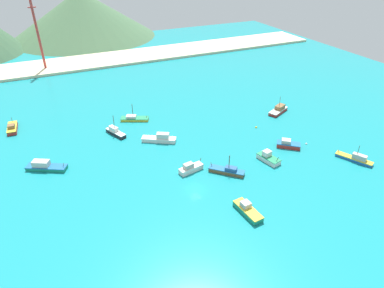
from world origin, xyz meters
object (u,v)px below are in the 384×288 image
object	(u,v)px
fishing_boat_10	(268,158)
fishing_boat_8	(45,166)
buoy_0	(256,127)
buoy_1	(306,144)
fishing_boat_7	(134,118)
fishing_boat_1	(288,144)
radio_tower	(38,32)
fishing_boat_6	(279,110)
fishing_boat_3	(356,158)
fishing_boat_2	(160,139)
fishing_boat_0	(227,171)
fishing_boat_9	(12,128)
fishing_boat_4	(115,132)
fishing_boat_11	(191,168)
fishing_boat_5	(248,210)

from	to	relation	value
fishing_boat_10	fishing_boat_8	bearing A→B (deg)	159.25
buoy_0	buoy_1	distance (m)	17.27
fishing_boat_10	fishing_boat_7	bearing A→B (deg)	124.20
fishing_boat_1	radio_tower	size ratio (longest dim) A/B	0.21
fishing_boat_6	fishing_boat_8	size ratio (longest dim) A/B	0.85
radio_tower	buoy_1	bearing A→B (deg)	-57.76
fishing_boat_1	buoy_0	size ratio (longest dim) A/B	10.49
fishing_boat_3	fishing_boat_2	bearing A→B (deg)	144.54
fishing_boat_0	fishing_boat_6	xyz separation A→B (m)	(35.39, 24.76, 0.17)
fishing_boat_8	fishing_boat_9	world-z (taller)	fishing_boat_9
fishing_boat_8	radio_tower	distance (m)	89.11
fishing_boat_8	radio_tower	xyz separation A→B (m)	(6.41, 87.29, 16.70)
fishing_boat_1	fishing_boat_2	xyz separation A→B (m)	(-33.90, 19.06, 0.09)
fishing_boat_3	radio_tower	distance (m)	141.06
fishing_boat_1	fishing_boat_3	distance (m)	18.76
fishing_boat_8	fishing_boat_9	xyz separation A→B (m)	(-8.16, 27.89, -0.10)
fishing_boat_4	radio_tower	distance (m)	79.49
fishing_boat_9	radio_tower	world-z (taller)	radio_tower
fishing_boat_4	radio_tower	bearing A→B (deg)	101.48
radio_tower	fishing_boat_9	bearing A→B (deg)	-103.78
fishing_boat_7	radio_tower	distance (m)	74.83
fishing_boat_2	fishing_boat_0	bearing A→B (deg)	-65.21
radio_tower	fishing_boat_4	bearing A→B (deg)	-78.52
fishing_boat_2	buoy_1	size ratio (longest dim) A/B	16.55
fishing_boat_11	fishing_boat_9	bearing A→B (deg)	134.02
fishing_boat_7	fishing_boat_10	size ratio (longest dim) A/B	1.36
fishing_boat_1	fishing_boat_9	xyz separation A→B (m)	(-75.44, 45.91, -0.07)
fishing_boat_5	buoy_1	xyz separation A→B (m)	(32.97, 18.42, -0.77)
fishing_boat_4	buoy_1	size ratio (longest dim) A/B	13.20
fishing_boat_3	buoy_0	bearing A→B (deg)	116.71
fishing_boat_1	fishing_boat_5	world-z (taller)	fishing_boat_5
fishing_boat_3	buoy_1	world-z (taller)	fishing_boat_3
fishing_boat_5	fishing_boat_7	bearing A→B (deg)	100.52
fishing_boat_4	fishing_boat_9	world-z (taller)	fishing_boat_4
fishing_boat_4	fishing_boat_6	distance (m)	58.18
fishing_boat_4	buoy_1	world-z (taller)	fishing_boat_4
fishing_boat_8	fishing_boat_10	bearing A→B (deg)	-20.75
buoy_0	radio_tower	world-z (taller)	radio_tower
buoy_0	fishing_boat_7	bearing A→B (deg)	147.98
fishing_boat_3	buoy_1	distance (m)	14.38
fishing_boat_4	fishing_boat_7	world-z (taller)	fishing_boat_4
fishing_boat_3	fishing_boat_7	distance (m)	70.73
buoy_1	fishing_boat_9	bearing A→B (deg)	150.09
fishing_boat_8	fishing_boat_4	bearing A→B (deg)	27.00
fishing_boat_2	radio_tower	size ratio (longest dim) A/B	0.30
fishing_boat_5	fishing_boat_11	xyz separation A→B (m)	(-5.06, 20.23, 0.13)
fishing_boat_0	fishing_boat_10	bearing A→B (deg)	1.30
fishing_boat_2	fishing_boat_9	xyz separation A→B (m)	(-41.53, 26.85, -0.16)
fishing_boat_7	fishing_boat_9	size ratio (longest dim) A/B	1.18
fishing_boat_8	fishing_boat_11	world-z (taller)	fishing_boat_11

